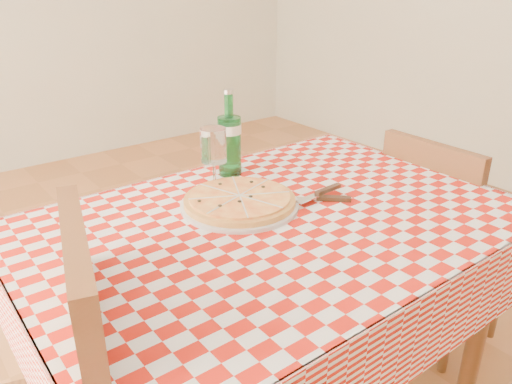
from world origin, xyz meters
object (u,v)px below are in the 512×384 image
at_px(chair_near, 436,232).
at_px(pizza_plate, 240,200).
at_px(wine_glass, 214,160).
at_px(water_bottle, 229,133).
at_px(dining_table, 275,250).

distance_m(chair_near, pizza_plate, 0.85).
xyz_separation_m(chair_near, wine_glass, (-0.77, 0.28, 0.37)).
distance_m(water_bottle, wine_glass, 0.15).
bearing_deg(pizza_plate, water_bottle, 61.18).
height_order(chair_near, water_bottle, water_bottle).
height_order(chair_near, pizza_plate, chair_near).
relative_size(dining_table, chair_near, 1.42).
bearing_deg(dining_table, wine_glass, 96.07).
bearing_deg(water_bottle, chair_near, -28.91).
height_order(dining_table, pizza_plate, pizza_plate).
relative_size(water_bottle, wine_glass, 1.43).
distance_m(chair_near, wine_glass, 0.90).
relative_size(chair_near, wine_glass, 4.39).
bearing_deg(wine_glass, dining_table, -83.93).
height_order(pizza_plate, wine_glass, wine_glass).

